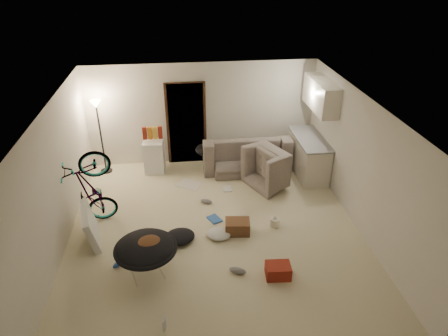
{
  "coord_description": "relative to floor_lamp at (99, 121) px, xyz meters",
  "views": [
    {
      "loc": [
        -0.57,
        -6.13,
        4.78
      ],
      "look_at": [
        0.24,
        0.6,
        1.04
      ],
      "focal_mm": 32.0,
      "sensor_mm": 36.0,
      "label": 1
    }
  ],
  "objects": [
    {
      "name": "snack_box_3",
      "position": [
        1.38,
        -0.1,
        -0.31
      ],
      "size": [
        0.1,
        0.07,
        0.3
      ],
      "primitive_type": "cube",
      "rotation": [
        0.0,
        0.0,
        0.02
      ],
      "color": "maroon",
      "rests_on": "mini_fridge"
    },
    {
      "name": "tv_box",
      "position": [
        0.1,
        -2.62,
        -0.99
      ],
      "size": [
        0.46,
        1.0,
        0.65
      ],
      "primitive_type": "cube",
      "rotation": [
        0.0,
        -0.21,
        0.23
      ],
      "color": "silver",
      "rests_on": "floor"
    },
    {
      "name": "mini_fridge",
      "position": [
        1.19,
        -0.1,
        -0.91
      ],
      "size": [
        0.49,
        0.49,
        0.79
      ],
      "primitive_type": "cube",
      "rotation": [
        0.0,
        0.0,
        -0.06
      ],
      "color": "white",
      "rests_on": "floor"
    },
    {
      "name": "shoe_2",
      "position": [
        0.65,
        -3.41,
        -1.26
      ],
      "size": [
        0.23,
        0.24,
        0.09
      ],
      "primitive_type": "ellipsoid",
      "rotation": [
        0.0,
        0.0,
        0.86
      ],
      "color": "#3362B8",
      "rests_on": "floor"
    },
    {
      "name": "kitchen_counter",
      "position": [
        4.83,
        -0.65,
        -0.87
      ],
      "size": [
        0.6,
        1.5,
        0.88
      ],
      "primitive_type": "cube",
      "color": "beige",
      "rests_on": "floor"
    },
    {
      "name": "wall_left",
      "position": [
        -0.36,
        -2.65,
        -0.06
      ],
      "size": [
        0.02,
        6.0,
        2.5
      ],
      "primitive_type": "cube",
      "color": "silver",
      "rests_on": "floor"
    },
    {
      "name": "armchair",
      "position": [
        4.0,
        -0.98,
        -0.97
      ],
      "size": [
        1.26,
        1.32,
        0.67
      ],
      "primitive_type": "imported",
      "rotation": [
        0.0,
        0.0,
        2.03
      ],
      "color": "#343B34",
      "rests_on": "floor"
    },
    {
      "name": "book_asset",
      "position": [
        1.44,
        -4.89,
        -1.3
      ],
      "size": [
        0.24,
        0.19,
        0.02
      ],
      "primitive_type": "imported",
      "rotation": [
        0.0,
        0.0,
        1.37
      ],
      "color": "maroon",
      "rests_on": "floor"
    },
    {
      "name": "floor_lamp",
      "position": [
        0.0,
        0.0,
        0.0
      ],
      "size": [
        0.28,
        0.28,
        1.81
      ],
      "color": "black",
      "rests_on": "floor"
    },
    {
      "name": "wall_back",
      "position": [
        2.4,
        0.36,
        -0.06
      ],
      "size": [
        5.5,
        0.02,
        2.5
      ],
      "primitive_type": "cube",
      "color": "silver",
      "rests_on": "floor"
    },
    {
      "name": "drink_case_b",
      "position": [
        3.31,
        -3.98,
        -1.19
      ],
      "size": [
        0.43,
        0.33,
        0.24
      ],
      "primitive_type": "cube",
      "rotation": [
        0.0,
        0.0,
        -0.06
      ],
      "color": "maroon",
      "rests_on": "floor"
    },
    {
      "name": "sofa_drape",
      "position": [
        2.46,
        -0.2,
        -0.77
      ],
      "size": [
        0.61,
        0.53,
        0.28
      ],
      "primitive_type": "ellipsoid",
      "rotation": [
        0.0,
        0.0,
        -0.13
      ],
      "color": "black",
      "rests_on": "sofa"
    },
    {
      "name": "juicer",
      "position": [
        3.57,
        -2.65,
        -1.2
      ],
      "size": [
        0.18,
        0.18,
        0.26
      ],
      "color": "beige",
      "rests_on": "floor"
    },
    {
      "name": "clothes_lump_a",
      "position": [
        1.71,
        -2.87,
        -1.21
      ],
      "size": [
        0.68,
        0.63,
        0.18
      ],
      "primitive_type": "ellipsoid",
      "rotation": [
        0.0,
        0.0,
        0.27
      ],
      "color": "black",
      "rests_on": "floor"
    },
    {
      "name": "snack_box_0",
      "position": [
        1.02,
        -0.1,
        -0.31
      ],
      "size": [
        0.11,
        0.08,
        0.3
      ],
      "primitive_type": "cube",
      "rotation": [
        0.0,
        0.0,
        0.15
      ],
      "color": "maroon",
      "rests_on": "mini_fridge"
    },
    {
      "name": "floor",
      "position": [
        2.4,
        -2.65,
        -1.32
      ],
      "size": [
        5.5,
        6.0,
        0.02
      ],
      "primitive_type": "cube",
      "color": "beige",
      "rests_on": "ground"
    },
    {
      "name": "book_white",
      "position": [
        2.82,
        -1.18,
        -1.3
      ],
      "size": [
        0.2,
        0.26,
        0.02
      ],
      "primitive_type": "cube",
      "rotation": [
        0.0,
        0.0,
        -0.02
      ],
      "color": "silver",
      "rests_on": "floor"
    },
    {
      "name": "bicycle",
      "position": [
        0.1,
        -2.13,
        -0.87
      ],
      "size": [
        1.76,
        0.98,
        0.97
      ],
      "primitive_type": "imported",
      "rotation": [
        0.0,
        -0.17,
        1.72
      ],
      "color": "black",
      "rests_on": "floor"
    },
    {
      "name": "sofa",
      "position": [
        3.41,
        -0.2,
        -1.0
      ],
      "size": [
        2.11,
        0.83,
        0.62
      ],
      "primitive_type": "imported",
      "rotation": [
        0.0,
        0.0,
        3.14
      ],
      "color": "#343B34",
      "rests_on": "floor"
    },
    {
      "name": "counter_top",
      "position": [
        4.83,
        -0.65,
        -0.41
      ],
      "size": [
        0.64,
        1.54,
        0.04
      ],
      "primitive_type": "cube",
      "color": "gray",
      "rests_on": "kitchen_counter"
    },
    {
      "name": "drink_case_a",
      "position": [
        2.81,
        -2.75,
        -1.18
      ],
      "size": [
        0.5,
        0.38,
        0.26
      ],
      "primitive_type": "cube",
      "rotation": [
        0.0,
        0.0,
        -0.12
      ],
      "color": "brown",
      "rests_on": "floor"
    },
    {
      "name": "hoodie",
      "position": [
        1.22,
        -3.69,
        -0.67
      ],
      "size": [
        0.58,
        0.53,
        0.22
      ],
      "primitive_type": "ellipsoid",
      "rotation": [
        0.0,
        0.0,
        0.33
      ],
      "color": "#57341D",
      "rests_on": "saucer_chair"
    },
    {
      "name": "book_blue",
      "position": [
        2.42,
        -2.29,
        -1.29
      ],
      "size": [
        0.32,
        0.35,
        0.03
      ],
      "primitive_type": "cube",
      "rotation": [
        0.0,
        0.0,
        0.49
      ],
      "color": "#3362B8",
      "rests_on": "floor"
    },
    {
      "name": "ceiling",
      "position": [
        2.4,
        -2.65,
        1.2
      ],
      "size": [
        5.5,
        6.0,
        0.02
      ],
      "primitive_type": "cube",
      "color": "white",
      "rests_on": "wall_back"
    },
    {
      "name": "doorway",
      "position": [
        2.0,
        0.32,
        -0.29
      ],
      "size": [
        0.85,
        0.1,
        2.04
      ],
      "primitive_type": "cube",
      "color": "black",
      "rests_on": "floor"
    },
    {
      "name": "shoe_3",
      "position": [
        2.65,
        -3.84,
        -1.25
      ],
      "size": [
        0.31,
        0.23,
        0.11
      ],
      "primitive_type": "ellipsoid",
      "rotation": [
        0.0,
        0.0,
        -0.42
      ],
      "color": "slate",
      "rests_on": "floor"
    },
    {
      "name": "kitchen_uppers",
      "position": [
        4.96,
        -0.65,
        0.64
      ],
      "size": [
        0.38,
        1.4,
        0.65
      ],
      "primitive_type": "cube",
      "color": "beige",
      "rests_on": "wall_right"
    },
    {
      "name": "clothes_lump_b",
      "position": [
        3.23,
        -0.1,
        -1.23
      ],
      "size": [
        0.65,
        0.62,
        0.15
      ],
      "primitive_type": "ellipsoid",
      "rotation": [
        0.0,
        0.0,
        0.46
      ],
      "color": "black",
      "rests_on": "floor"
    },
    {
      "name": "snack_box_1",
      "position": [
        1.14,
        -0.1,
        -0.31
      ],
      "size": [
        0.11,
        0.09,
        0.3
      ],
      "primitive_type": "cube",
      "rotation": [
        0.0,
        0.0,
        -0.2
      ],
      "color": "#C67218",
      "rests_on": "mini_fridge"
    },
    {
      "name": "shoe_1",
      "position": [
        2.31,
        -1.68,
        -1.26
      ],
      "size": [
        0.28,
        0.22,
        0.1
      ],
      "primitive_type": "ellipsoid",
      "rotation": [
        0.0,
        0.0,
        -0.52
      ],
      "color": "slate",
      "rests_on": "floor"
    },
    {
      "name": "newspaper",
      "position": [
        1.98,
        -0.87,
        -1.3
      ],
      "size": [
        0.66,
        0.62,
        0.01
      ],
      "primitive_type": "cube",
      "rotation": [
        0.0,
        0.0,
        0.99
      ],
      "color": "silver",
      "rests_on": "floor"
    },
    {
      "name": "wall_right",
      "position": [
        5.16,
        -2.65,
        -0.06
      ],
      "size": [
        0.02,
        6.0,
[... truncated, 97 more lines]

